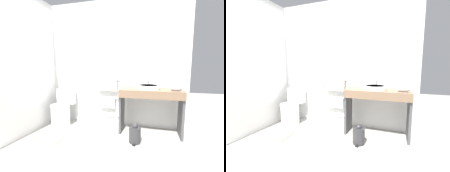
% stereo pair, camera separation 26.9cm
% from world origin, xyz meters
% --- Properties ---
extents(ground_plane, '(12.00, 12.00, 0.00)m').
position_xyz_m(ground_plane, '(0.00, 0.00, 0.00)').
color(ground_plane, '#B2AFA8').
extents(wall_back, '(2.97, 0.12, 2.55)m').
position_xyz_m(wall_back, '(0.00, 1.47, 1.27)').
color(wall_back, white).
rests_on(wall_back, ground_plane).
extents(wall_side, '(0.12, 2.09, 2.55)m').
position_xyz_m(wall_side, '(-1.42, 0.70, 1.27)').
color(wall_side, white).
rests_on(wall_side, ground_plane).
extents(toilet, '(0.39, 0.52, 0.75)m').
position_xyz_m(toilet, '(-1.01, 1.08, 0.31)').
color(toilet, white).
rests_on(toilet, ground_plane).
extents(towel_radiator, '(0.58, 0.06, 1.01)m').
position_xyz_m(towel_radiator, '(-0.09, 1.35, 0.66)').
color(towel_radiator, silver).
rests_on(towel_radiator, ground_plane).
extents(vanity_counter, '(1.09, 0.48, 0.83)m').
position_xyz_m(vanity_counter, '(0.79, 1.12, 0.58)').
color(vanity_counter, '#84664C').
rests_on(vanity_counter, ground_plane).
extents(sink_basin, '(0.40, 0.40, 0.07)m').
position_xyz_m(sink_basin, '(0.74, 1.14, 0.86)').
color(sink_basin, white).
rests_on(sink_basin, vanity_counter).
extents(faucet, '(0.02, 0.10, 0.15)m').
position_xyz_m(faucet, '(0.74, 1.33, 0.92)').
color(faucet, silver).
rests_on(faucet, vanity_counter).
extents(cup_near_wall, '(0.07, 0.07, 0.09)m').
position_xyz_m(cup_near_wall, '(0.36, 1.26, 0.87)').
color(cup_near_wall, silver).
rests_on(cup_near_wall, vanity_counter).
extents(cup_near_edge, '(0.07, 0.07, 0.08)m').
position_xyz_m(cup_near_edge, '(0.47, 1.24, 0.87)').
color(cup_near_edge, silver).
rests_on(cup_near_edge, vanity_counter).
extents(hair_dryer, '(0.19, 0.15, 0.07)m').
position_xyz_m(hair_dryer, '(1.20, 1.06, 0.86)').
color(hair_dryer, '#B7B7BC').
rests_on(hair_dryer, vanity_counter).
extents(trash_bin, '(0.19, 0.23, 0.32)m').
position_xyz_m(trash_bin, '(0.56, 0.71, 0.14)').
color(trash_bin, '#333335').
rests_on(trash_bin, ground_plane).
extents(bath_mat, '(0.56, 0.36, 0.01)m').
position_xyz_m(bath_mat, '(-0.91, 0.48, 0.01)').
color(bath_mat, gray).
rests_on(bath_mat, ground_plane).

